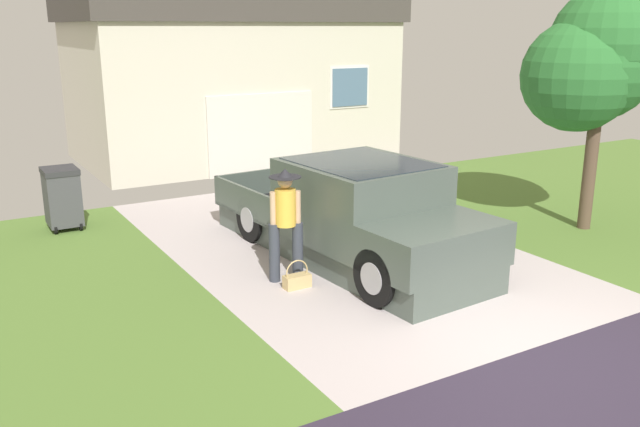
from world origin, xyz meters
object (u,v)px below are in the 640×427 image
pickup_truck (358,217)px  person_with_hat (286,220)px  front_yard_tree (594,61)px  house_with_garage (231,76)px  wheeled_trash_bin (62,196)px  handbag (297,280)px

pickup_truck → person_with_hat: person_with_hat is taller
person_with_hat → front_yard_tree: bearing=16.5°
house_with_garage → pickup_truck: bearing=-101.6°
house_with_garage → front_yard_tree: bearing=-74.0°
house_with_garage → front_yard_tree: size_ratio=1.97×
pickup_truck → house_with_garage: (1.92, 9.38, 1.56)m
person_with_hat → front_yard_tree: (6.11, -0.25, 2.09)m
house_with_garage → wheeled_trash_bin: 7.79m
pickup_truck → wheeled_trash_bin: (-3.70, 4.25, -0.12)m
pickup_truck → handbag: (-1.39, -0.52, -0.62)m
person_with_hat → handbag: 0.89m
house_with_garage → handbag: bearing=-108.5°
wheeled_trash_bin → front_yard_tree: bearing=-29.0°
pickup_truck → handbag: bearing=16.3°
handbag → wheeled_trash_bin: size_ratio=0.37×
handbag → house_with_garage: size_ratio=0.05×
person_with_hat → house_with_garage: 10.20m
handbag → person_with_hat: bearing=88.8°
handbag → house_with_garage: 10.66m
person_with_hat → handbag: bearing=-72.3°
house_with_garage → wheeled_trash_bin: bearing=-137.6°
wheeled_trash_bin → person_with_hat: bearing=-62.4°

